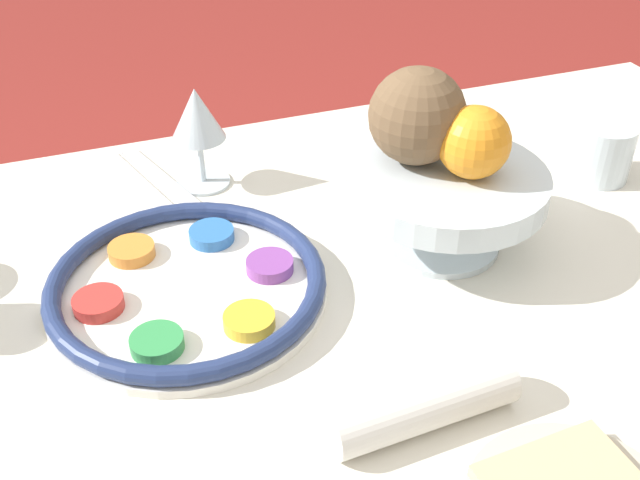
# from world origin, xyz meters

# --- Properties ---
(seder_plate) EXTENTS (0.30, 0.30, 0.03)m
(seder_plate) POSITION_xyz_m (-0.13, 0.09, 0.72)
(seder_plate) COLOR white
(seder_plate) RESTS_ON dining_table
(wine_glass) EXTENTS (0.07, 0.07, 0.13)m
(wine_glass) POSITION_xyz_m (-0.07, 0.32, 0.80)
(wine_glass) COLOR silver
(wine_glass) RESTS_ON dining_table
(fruit_stand) EXTENTS (0.23, 0.23, 0.10)m
(fruit_stand) POSITION_xyz_m (0.16, 0.08, 0.78)
(fruit_stand) COLOR silver
(fruit_stand) RESTS_ON dining_table
(orange_fruit) EXTENTS (0.08, 0.08, 0.08)m
(orange_fruit) POSITION_xyz_m (0.18, 0.07, 0.84)
(orange_fruit) COLOR orange
(orange_fruit) RESTS_ON fruit_stand
(coconut) EXTENTS (0.11, 0.11, 0.11)m
(coconut) POSITION_xyz_m (0.14, 0.12, 0.86)
(coconut) COLOR brown
(coconut) RESTS_ON fruit_stand
(napkin_roll) EXTENTS (0.17, 0.05, 0.05)m
(napkin_roll) POSITION_xyz_m (0.02, -0.15, 0.73)
(napkin_roll) COLOR white
(napkin_roll) RESTS_ON dining_table
(cup_near) EXTENTS (0.08, 0.08, 0.08)m
(cup_near) POSITION_xyz_m (0.43, 0.15, 0.74)
(cup_near) COLOR silver
(cup_near) RESTS_ON dining_table
(fork_left) EXTENTS (0.07, 0.18, 0.01)m
(fork_left) POSITION_xyz_m (-0.15, 0.35, 0.71)
(fork_left) COLOR silver
(fork_left) RESTS_ON dining_table
(fork_right) EXTENTS (0.08, 0.18, 0.01)m
(fork_right) POSITION_xyz_m (-0.12, 0.35, 0.71)
(fork_right) COLOR silver
(fork_right) RESTS_ON dining_table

